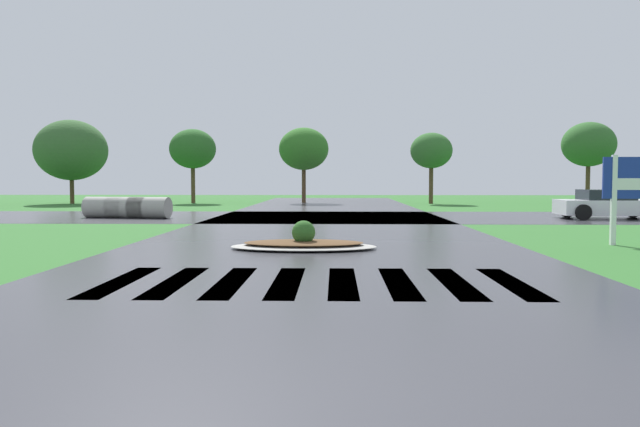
% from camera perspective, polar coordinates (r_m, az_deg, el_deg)
% --- Properties ---
extents(asphalt_roadway, '(9.83, 80.00, 0.01)m').
position_cam_1_polar(asphalt_roadway, '(14.12, 0.07, -3.56)').
color(asphalt_roadway, '#35353A').
rests_on(asphalt_roadway, ground).
extents(asphalt_cross_road, '(90.00, 8.84, 0.01)m').
position_cam_1_polar(asphalt_cross_road, '(27.12, 0.72, -0.31)').
color(asphalt_cross_road, '#35353A').
rests_on(asphalt_cross_road, ground).
extents(crosswalk_stripes, '(6.75, 3.12, 0.01)m').
position_cam_1_polar(crosswalk_stripes, '(10.03, -0.49, -6.34)').
color(crosswalk_stripes, white).
rests_on(crosswalk_stripes, ground).
extents(median_island, '(3.47, 1.81, 0.68)m').
position_cam_1_polar(median_island, '(14.72, -1.52, -2.78)').
color(median_island, '#9E9B93').
rests_on(median_island, ground).
extents(car_silver_hatch, '(4.17, 2.24, 1.22)m').
position_cam_1_polar(car_silver_hatch, '(28.56, 25.03, 0.73)').
color(car_silver_hatch, silver).
rests_on(car_silver_hatch, ground).
extents(drainage_pipe_stack, '(3.86, 1.51, 0.90)m').
position_cam_1_polar(drainage_pipe_stack, '(27.64, -17.34, 0.54)').
color(drainage_pipe_stack, '#9E9B93').
rests_on(drainage_pipe_stack, ground).
extents(background_treeline, '(38.57, 5.81, 5.63)m').
position_cam_1_polar(background_treeline, '(42.29, -7.02, 5.92)').
color(background_treeline, '#4C3823').
rests_on(background_treeline, ground).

